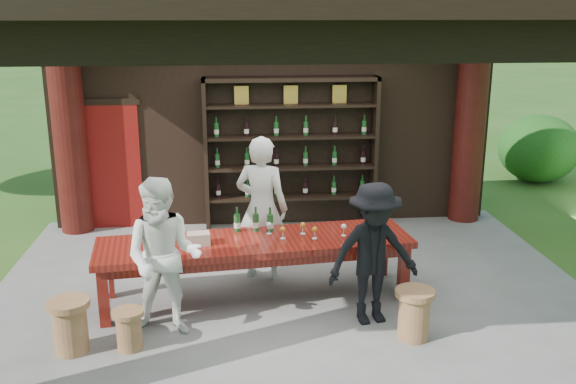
{
  "coord_description": "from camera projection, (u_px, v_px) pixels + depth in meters",
  "views": [
    {
      "loc": [
        -0.72,
        -7.37,
        3.36
      ],
      "look_at": [
        0.0,
        0.4,
        1.15
      ],
      "focal_mm": 40.0,
      "sensor_mm": 36.0,
      "label": 1
    }
  ],
  "objects": [
    {
      "name": "ground",
      "position": [
        291.0,
        289.0,
        8.04
      ],
      "size": [
        90.0,
        90.0,
        0.0
      ],
      "primitive_type": "plane",
      "color": "#2D5119",
      "rests_on": "ground"
    },
    {
      "name": "pavilion",
      "position": [
        287.0,
        115.0,
        7.87
      ],
      "size": [
        7.5,
        6.0,
        3.6
      ],
      "color": "slate",
      "rests_on": "ground"
    },
    {
      "name": "wine_shelf",
      "position": [
        291.0,
        153.0,
        10.08
      ],
      "size": [
        2.71,
        0.41,
        2.39
      ],
      "color": "black",
      "rests_on": "ground"
    },
    {
      "name": "tasting_table",
      "position": [
        255.0,
        248.0,
        7.62
      ],
      "size": [
        3.8,
        1.35,
        0.75
      ],
      "rotation": [
        0.0,
        0.0,
        0.11
      ],
      "color": "#60140D",
      "rests_on": "ground"
    },
    {
      "name": "stool_near_left",
      "position": [
        129.0,
        329.0,
        6.55
      ],
      "size": [
        0.33,
        0.33,
        0.43
      ],
      "rotation": [
        0.0,
        0.0,
        -0.06
      ],
      "color": "brown",
      "rests_on": "ground"
    },
    {
      "name": "stool_near_right",
      "position": [
        414.0,
        313.0,
        6.76
      ],
      "size": [
        0.42,
        0.42,
        0.55
      ],
      "rotation": [
        0.0,
        0.0,
        -0.43
      ],
      "color": "brown",
      "rests_on": "ground"
    },
    {
      "name": "stool_far_left",
      "position": [
        70.0,
        325.0,
        6.48
      ],
      "size": [
        0.43,
        0.43,
        0.57
      ],
      "rotation": [
        0.0,
        0.0,
        0.15
      ],
      "color": "brown",
      "rests_on": "ground"
    },
    {
      "name": "host",
      "position": [
        262.0,
        208.0,
        8.17
      ],
      "size": [
        0.8,
        0.66,
        1.87
      ],
      "primitive_type": "imported",
      "rotation": [
        0.0,
        0.0,
        2.78
      ],
      "color": "silver",
      "rests_on": "ground"
    },
    {
      "name": "guest_woman",
      "position": [
        164.0,
        258.0,
        6.73
      ],
      "size": [
        0.91,
        0.75,
        1.72
      ],
      "primitive_type": "imported",
      "rotation": [
        0.0,
        0.0,
        -0.13
      ],
      "color": "white",
      "rests_on": "ground"
    },
    {
      "name": "guest_man",
      "position": [
        373.0,
        254.0,
        7.0
      ],
      "size": [
        1.12,
        0.77,
        1.6
      ],
      "primitive_type": "imported",
      "rotation": [
        0.0,
        0.0,
        0.17
      ],
      "color": "black",
      "rests_on": "ground"
    },
    {
      "name": "table_bottles",
      "position": [
        254.0,
        219.0,
        7.83
      ],
      "size": [
        0.48,
        0.13,
        0.31
      ],
      "color": "#194C1E",
      "rests_on": "tasting_table"
    },
    {
      "name": "table_glasses",
      "position": [
        303.0,
        230.0,
        7.68
      ],
      "size": [
        0.96,
        0.29,
        0.15
      ],
      "color": "silver",
      "rests_on": "tasting_table"
    },
    {
      "name": "napkin_basket",
      "position": [
        199.0,
        239.0,
        7.41
      ],
      "size": [
        0.28,
        0.21,
        0.14
      ],
      "primitive_type": "cube",
      "rotation": [
        0.0,
        0.0,
        0.11
      ],
      "color": "#BF6672",
      "rests_on": "tasting_table"
    },
    {
      "name": "shrubs",
      "position": [
        464.0,
        219.0,
        9.04
      ],
      "size": [
        14.1,
        8.66,
        1.36
      ],
      "color": "#194C14",
      "rests_on": "ground"
    },
    {
      "name": "trees",
      "position": [
        532.0,
        10.0,
        8.75
      ],
      "size": [
        19.66,
        10.25,
        4.8
      ],
      "color": "#3F2819",
      "rests_on": "ground"
    }
  ]
}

